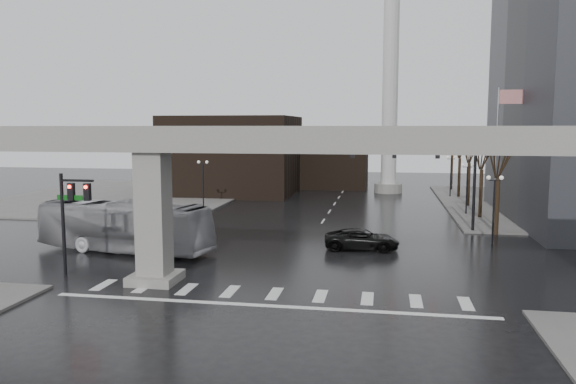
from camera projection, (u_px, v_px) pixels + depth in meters
name	position (u px, v px, depth m)	size (l,w,h in m)	color
ground	(278.00, 288.00, 30.21)	(160.00, 160.00, 0.00)	black
sidewalk_ne	(575.00, 206.00, 61.01)	(28.00, 36.00, 0.15)	slate
sidewalk_nw	(128.00, 196.00, 69.85)	(28.00, 36.00, 0.15)	slate
elevated_guideway	(302.00, 161.00, 29.20)	(48.00, 2.60, 8.70)	gray
building_far_left	(233.00, 155.00, 73.11)	(16.00, 14.00, 10.00)	black
building_far_mid	(332.00, 159.00, 80.97)	(10.00, 10.00, 8.00)	black
smokestack	(390.00, 90.00, 72.66)	(3.60, 3.60, 30.00)	beige
signal_mast_arm	(427.00, 161.00, 46.40)	(12.12, 0.43, 8.00)	black
signal_left_pole	(71.00, 207.00, 32.31)	(2.30, 0.30, 6.00)	black
flagpole_assembly	(500.00, 140.00, 48.27)	(2.06, 0.12, 12.00)	silver
lamp_right_0	(494.00, 198.00, 41.21)	(1.22, 0.32, 5.11)	black
lamp_right_1	(467.00, 180.00, 54.91)	(1.22, 0.32, 5.11)	black
lamp_right_2	(451.00, 169.00, 68.61)	(1.22, 0.32, 5.11)	black
lamp_left_0	(148.00, 191.00, 45.80)	(1.22, 0.32, 5.11)	black
lamp_left_1	(203.00, 176.00, 59.50)	(1.22, 0.32, 5.11)	black
lamp_left_2	(237.00, 167.00, 73.20)	(1.22, 0.32, 5.11)	black
tree_right_0	(498.00, 200.00, 45.05)	(1.09, 1.58, 7.50)	black
tree_right_1	(481.00, 189.00, 52.87)	(1.09, 1.61, 7.67)	black
tree_right_2	(469.00, 180.00, 60.69)	(1.10, 1.63, 7.85)	black
tree_right_3	(459.00, 174.00, 68.51)	(1.11, 1.66, 8.02)	black
tree_right_4	(452.00, 168.00, 76.33)	(1.12, 1.69, 8.19)	black
pickup_truck	(362.00, 239.00, 39.70)	(2.42, 5.25, 1.46)	black
city_bus	(124.00, 226.00, 38.92)	(3.01, 12.88, 3.59)	#A2A1A5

